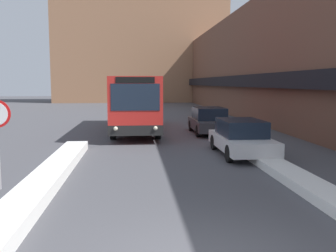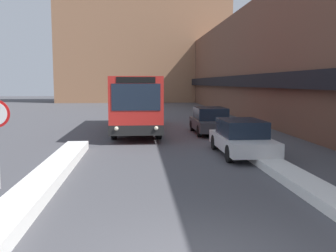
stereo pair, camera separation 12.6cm
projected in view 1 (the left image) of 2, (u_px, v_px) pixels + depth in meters
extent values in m
cube|color=brown|center=(273.00, 63.00, 29.99)|extent=(5.00, 60.00, 8.99)
cube|color=black|center=(239.00, 81.00, 29.91)|extent=(0.50, 60.00, 0.90)
cube|color=#996B4C|center=(141.00, 46.00, 57.90)|extent=(26.00, 8.00, 17.33)
cube|color=silver|center=(45.00, 180.00, 10.51)|extent=(0.90, 12.07, 0.35)
cube|color=silver|center=(287.00, 173.00, 11.54)|extent=(0.90, 11.56, 0.28)
cube|color=red|center=(135.00, 101.00, 22.49)|extent=(2.56, 10.64, 2.76)
cube|color=black|center=(135.00, 120.00, 22.62)|extent=(2.58, 10.66, 0.48)
cube|color=#192333|center=(135.00, 94.00, 22.45)|extent=(2.58, 9.79, 0.76)
cube|color=#192333|center=(135.00, 97.00, 17.17)|extent=(2.25, 0.03, 1.24)
cube|color=black|center=(135.00, 80.00, 17.08)|extent=(1.79, 0.03, 0.28)
sphere|color=#F2EAC6|center=(116.00, 129.00, 17.25)|extent=(0.20, 0.20, 0.20)
sphere|color=#F2EAC6|center=(155.00, 128.00, 17.41)|extent=(0.20, 0.20, 0.20)
cylinder|color=black|center=(113.00, 129.00, 19.28)|extent=(0.28, 1.06, 1.06)
cylinder|color=black|center=(158.00, 129.00, 19.48)|extent=(0.28, 1.06, 1.06)
cylinder|color=black|center=(118.00, 117.00, 25.80)|extent=(0.28, 1.06, 1.06)
cylinder|color=black|center=(152.00, 117.00, 26.01)|extent=(0.28, 1.06, 1.06)
cube|color=silver|center=(241.00, 142.00, 15.05)|extent=(1.82, 4.32, 0.52)
cube|color=#192333|center=(241.00, 128.00, 15.09)|extent=(1.60, 2.38, 0.64)
cylinder|color=black|center=(273.00, 153.00, 13.83)|extent=(0.20, 0.65, 0.65)
cylinder|color=black|center=(229.00, 154.00, 13.68)|extent=(0.20, 0.65, 0.65)
cylinder|color=black|center=(251.00, 142.00, 16.47)|extent=(0.20, 0.65, 0.65)
cylinder|color=black|center=(214.00, 142.00, 16.33)|extent=(0.20, 0.65, 0.65)
cube|color=#38383D|center=(209.00, 124.00, 21.49)|extent=(1.90, 4.23, 0.57)
cube|color=#192333|center=(209.00, 113.00, 21.53)|extent=(1.67, 2.33, 0.67)
cylinder|color=black|center=(230.00, 131.00, 20.30)|extent=(0.20, 0.64, 0.64)
cylinder|color=black|center=(198.00, 131.00, 20.14)|extent=(0.20, 0.64, 0.64)
cylinder|color=black|center=(219.00, 125.00, 22.89)|extent=(0.20, 0.64, 0.64)
cylinder|color=black|center=(191.00, 126.00, 22.74)|extent=(0.20, 0.64, 0.64)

